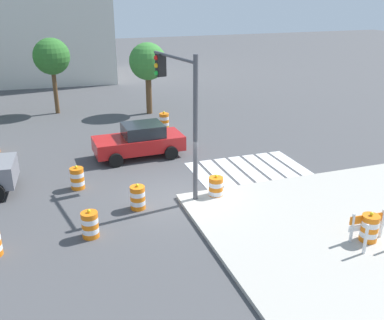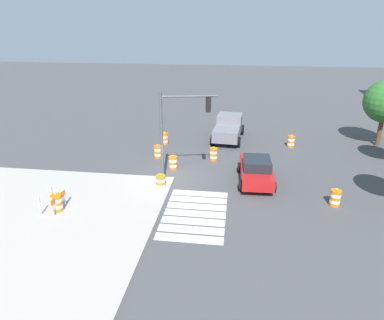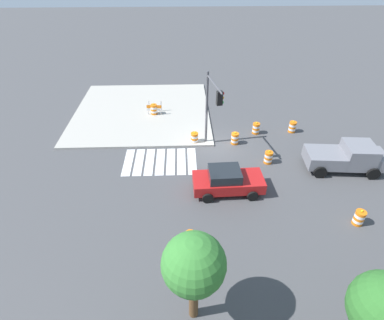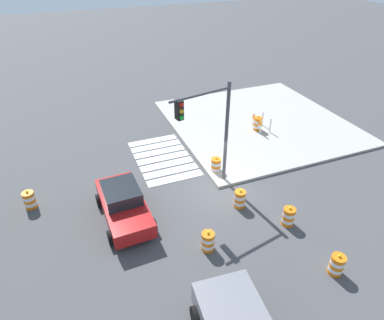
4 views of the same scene
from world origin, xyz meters
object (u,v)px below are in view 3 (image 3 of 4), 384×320
at_px(sports_car, 227,181).
at_px(pickup_truck, 348,157).
at_px(traffic_barrel_on_sidewalk, 154,109).
at_px(traffic_light_pole, 212,102).
at_px(construction_barricade, 154,108).
at_px(traffic_barrel_lane_center, 256,128).
at_px(traffic_barrel_median_near, 190,239).
at_px(traffic_barrel_far_curb, 194,138).
at_px(traffic_barrel_near_corner, 359,218).
at_px(street_tree_streetside_mid, 194,265).
at_px(traffic_barrel_opposite_curb, 292,127).
at_px(traffic_barrel_crosswalk_end, 235,138).
at_px(traffic_barrel_median_far, 268,157).

xyz_separation_m(sports_car, pickup_truck, (-8.40, -1.97, 0.16)).
relative_size(traffic_barrel_on_sidewalk, traffic_light_pole, 0.19).
bearing_deg(traffic_light_pole, sports_car, 98.28).
distance_m(sports_car, construction_barricade, 11.56).
relative_size(traffic_barrel_lane_center, traffic_light_pole, 0.19).
distance_m(traffic_barrel_median_near, construction_barricade, 14.77).
height_order(traffic_barrel_far_curb, traffic_barrel_on_sidewalk, traffic_barrel_on_sidewalk).
bearing_deg(traffic_barrel_near_corner, street_tree_streetside_mid, 27.01).
distance_m(traffic_barrel_far_curb, traffic_barrel_on_sidewalk, 5.81).
distance_m(traffic_barrel_lane_center, traffic_barrel_opposite_curb, 3.00).
bearing_deg(traffic_barrel_crosswalk_end, street_tree_streetside_mid, 74.30).
bearing_deg(traffic_barrel_median_far, construction_barricade, -41.87).
bearing_deg(traffic_barrel_median_far, traffic_barrel_lane_center, -89.59).
height_order(traffic_light_pole, street_tree_streetside_mid, traffic_light_pole).
bearing_deg(traffic_barrel_near_corner, construction_barricade, -48.11).
xyz_separation_m(pickup_truck, traffic_barrel_median_near, (10.79, 6.12, -0.52)).
bearing_deg(traffic_barrel_near_corner, traffic_barrel_median_far, -58.40).
bearing_deg(traffic_barrel_median_near, traffic_light_pole, -101.32).
relative_size(pickup_truck, traffic_barrel_median_far, 5.19).
relative_size(traffic_barrel_lane_center, street_tree_streetside_mid, 0.22).
xyz_separation_m(traffic_barrel_lane_center, traffic_light_pole, (3.91, 2.38, 3.46)).
distance_m(traffic_barrel_median_far, traffic_light_pole, 5.50).
distance_m(traffic_barrel_near_corner, traffic_light_pole, 11.18).
height_order(traffic_barrel_crosswalk_end, traffic_barrel_on_sidewalk, traffic_barrel_on_sidewalk).
bearing_deg(traffic_barrel_far_curb, traffic_barrel_opposite_curb, -169.79).
height_order(pickup_truck, traffic_barrel_far_curb, pickup_truck).
bearing_deg(traffic_barrel_on_sidewalk, traffic_barrel_median_far, 138.50).
xyz_separation_m(pickup_truck, traffic_barrel_lane_center, (5.15, -4.93, -0.52)).
distance_m(traffic_barrel_near_corner, traffic_barrel_far_curb, 12.17).
relative_size(traffic_barrel_opposite_curb, traffic_light_pole, 0.19).
distance_m(sports_car, traffic_barrel_near_corner, 7.50).
height_order(traffic_barrel_crosswalk_end, traffic_barrel_lane_center, same).
relative_size(traffic_barrel_near_corner, traffic_barrel_median_far, 1.00).
bearing_deg(street_tree_streetside_mid, traffic_barrel_near_corner, -152.99).
bearing_deg(traffic_light_pole, traffic_barrel_median_far, 156.94).
height_order(pickup_truck, construction_barricade, pickup_truck).
bearing_deg(traffic_barrel_far_curb, street_tree_streetside_mid, 87.38).
bearing_deg(pickup_truck, traffic_barrel_crosswalk_end, -26.02).
distance_m(traffic_barrel_on_sidewalk, construction_barricade, 0.14).
height_order(traffic_barrel_crosswalk_end, traffic_barrel_median_near, same).
xyz_separation_m(traffic_light_pole, street_tree_streetside_mid, (1.72, 12.23, -0.56)).
height_order(traffic_barrel_near_corner, street_tree_streetside_mid, street_tree_streetside_mid).
bearing_deg(traffic_barrel_opposite_curb, traffic_barrel_lane_center, 2.32).
xyz_separation_m(traffic_barrel_far_curb, traffic_barrel_lane_center, (-5.01, -1.32, 0.00)).
relative_size(traffic_barrel_median_far, traffic_barrel_on_sidewalk, 1.00).
bearing_deg(sports_car, traffic_barrel_near_corner, 156.52).
bearing_deg(sports_car, traffic_barrel_median_far, -138.96).
bearing_deg(traffic_light_pole, street_tree_streetside_mid, 82.01).
height_order(traffic_barrel_far_curb, construction_barricade, construction_barricade).
height_order(pickup_truck, traffic_barrel_median_near, pickup_truck).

